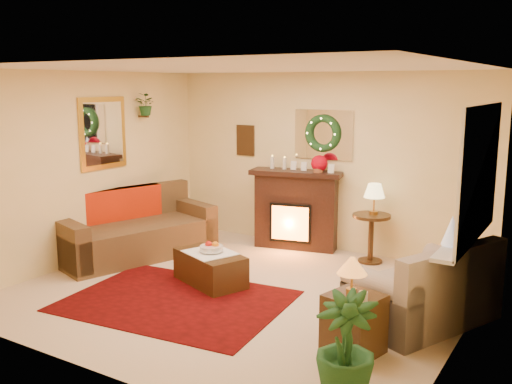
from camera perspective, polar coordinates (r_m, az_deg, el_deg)
The scene contains 31 objects.
floor at distance 6.86m, azimuth -1.55°, elevation -9.95°, with size 5.00×5.00×0.00m, color beige.
ceiling at distance 6.42m, azimuth -1.67°, elevation 12.32°, with size 5.00×5.00×0.00m, color white.
wall_back at distance 8.47m, azimuth 6.75°, elevation 3.03°, with size 5.00×5.00×0.00m, color #EFD88C.
wall_front at distance 4.83m, azimuth -16.38°, elevation -3.12°, with size 5.00×5.00×0.00m, color #EFD88C.
wall_left at distance 8.14m, azimuth -16.53°, elevation 2.35°, with size 4.50×4.50×0.00m, color #EFD88C.
wall_right at distance 5.58m, azimuth 20.44°, elevation -1.54°, with size 4.50×4.50×0.00m, color #EFD88C.
area_rug at distance 6.64m, azimuth -7.96°, elevation -10.73°, with size 2.41×1.80×0.01m, color #5E1116.
sofa at distance 8.26m, azimuth -11.92°, elevation -3.46°, with size 0.96×2.19×0.94m, color brown.
red_throw at distance 8.43m, azimuth -11.37°, elevation -2.99°, with size 0.74×1.20×0.02m, color red.
fireplace at distance 8.54m, azimuth 4.09°, elevation -1.97°, with size 1.21×0.38×1.11m, color black.
poinsettia at distance 8.26m, azimuth 6.35°, elevation 2.85°, with size 0.24×0.24×0.24m, color #B10013.
mantel_candle_a at distance 8.59m, azimuth 1.64°, elevation 2.94°, with size 0.07×0.07×0.20m, color #F0E8CE.
mantel_candle_b at distance 8.51m, azimuth 2.87°, elevation 2.86°, with size 0.06×0.06×0.18m, color silver.
mantel_mirror at distance 8.40m, azimuth 6.75°, elevation 5.72°, with size 0.92×0.02×0.72m, color white.
wreath at distance 8.37m, azimuth 6.64°, elevation 5.84°, with size 0.55×0.55×0.11m, color #194719.
wall_art at distance 9.06m, azimuth -1.06°, elevation 5.19°, with size 0.32×0.03×0.48m, color #381E11.
gold_mirror at distance 8.28m, azimuth -15.06°, elevation 5.70°, with size 0.03×0.84×1.00m, color gold.
hanging_plant at distance 8.70m, azimuth -10.88°, elevation 7.55°, with size 0.33×0.28×0.36m, color #194719.
loveseat at distance 6.16m, azimuth 16.36°, elevation -8.68°, with size 0.87×1.50×0.87m, color #9D7D61.
window_frame at distance 6.07m, azimuth 21.48°, elevation 1.74°, with size 0.03×1.86×1.36m, color white.
window_glass at distance 6.07m, azimuth 21.34°, elevation 1.75°, with size 0.02×1.70×1.22m, color black.
window_sill at distance 6.22m, azimuth 20.10°, elevation -4.37°, with size 0.22×1.86×0.04m, color white.
mini_tree at distance 5.80m, azimuth 19.01°, elevation -3.65°, with size 0.19×0.19×0.29m, color silver.
sill_plant at distance 6.84m, azimuth 21.68°, elevation -1.31°, with size 0.27×0.22×0.49m, color #1A4A1D.
side_table_round at distance 8.02m, azimuth 11.41°, elevation -4.65°, with size 0.52×0.52×0.68m, color #471C10.
lamp_cream at distance 7.89m, azimuth 11.73°, elevation -0.77°, with size 0.28×0.28×0.43m, color #FDEB97.
end_table_square at distance 5.39m, azimuth 9.76°, elevation -12.93°, with size 0.45×0.45×0.55m, color #392717.
lamp_tiffany at distance 5.22m, azimuth 9.57°, elevation -8.13°, with size 0.27×0.27×0.40m, color orange.
coffee_table at distance 7.08m, azimuth -4.60°, elevation -7.52°, with size 0.94×0.52×0.39m, color #3D2917.
fruit_bowl at distance 7.01m, azimuth -4.49°, elevation -5.64°, with size 0.28×0.28×0.07m, color silver.
floor_palm at distance 4.62m, azimuth 8.95°, elevation -14.66°, with size 1.42×1.42×2.54m, color #1C411E.
Camera 1 is at (3.51, -5.37, 2.42)m, focal length 40.00 mm.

